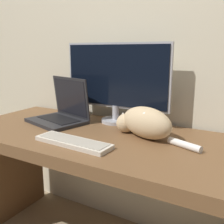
{
  "coord_description": "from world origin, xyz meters",
  "views": [
    {
      "loc": [
        0.71,
        -0.76,
        1.18
      ],
      "look_at": [
        0.1,
        0.31,
        0.89
      ],
      "focal_mm": 42.0,
      "sensor_mm": 36.0,
      "label": 1
    }
  ],
  "objects_px": {
    "monitor": "(116,80)",
    "laptop": "(61,113)",
    "external_keyboard": "(73,142)",
    "cat": "(145,122)"
  },
  "relations": [
    {
      "from": "monitor",
      "to": "cat",
      "type": "relative_size",
      "value": 1.43
    },
    {
      "from": "monitor",
      "to": "cat",
      "type": "bearing_deg",
      "value": -34.34
    },
    {
      "from": "laptop",
      "to": "cat",
      "type": "xyz_separation_m",
      "value": [
        0.56,
        -0.02,
        0.03
      ]
    },
    {
      "from": "laptop",
      "to": "monitor",
      "type": "bearing_deg",
      "value": 43.68
    },
    {
      "from": "laptop",
      "to": "cat",
      "type": "bearing_deg",
      "value": 13.32
    },
    {
      "from": "monitor",
      "to": "external_keyboard",
      "type": "xyz_separation_m",
      "value": [
        0.01,
        -0.44,
        -0.25
      ]
    },
    {
      "from": "external_keyboard",
      "to": "cat",
      "type": "height_order",
      "value": "cat"
    },
    {
      "from": "laptop",
      "to": "external_keyboard",
      "type": "distance_m",
      "value": 0.42
    },
    {
      "from": "monitor",
      "to": "cat",
      "type": "xyz_separation_m",
      "value": [
        0.26,
        -0.18,
        -0.18
      ]
    },
    {
      "from": "monitor",
      "to": "laptop",
      "type": "relative_size",
      "value": 1.73
    }
  ]
}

